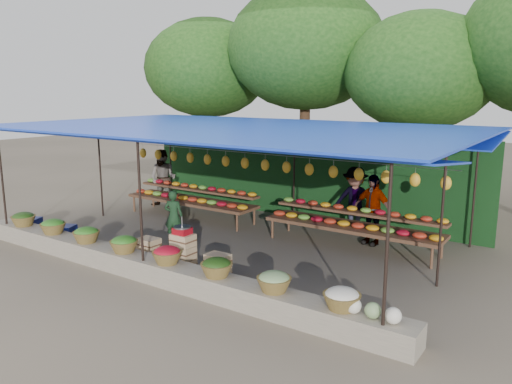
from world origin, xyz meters
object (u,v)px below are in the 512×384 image
Objects in this scene: blue_crate_front at (29,224)px; blue_crate_back at (63,232)px; weighing_scale at (182,230)px; vendor_seated at (174,216)px; crate_counter at (182,255)px.

blue_crate_front reaches higher than blue_crate_back.
vendor_seated is at bearing 138.61° from weighing_scale.
weighing_scale is 0.28× the size of vendor_seated.
crate_counter is 5.36m from blue_crate_front.
crate_counter is at bearing 180.00° from weighing_scale.
blue_crate_front is (-5.38, -0.08, -0.69)m from weighing_scale.
blue_crate_front is 1.01× the size of blue_crate_back.
crate_counter is 4.19× the size of blue_crate_back.
vendor_seated is at bearing 138.25° from crate_counter.
crate_counter is at bearing -21.74° from blue_crate_front.
vendor_seated reaches higher than blue_crate_back.
weighing_scale is 0.65× the size of blue_crate_back.
vendor_seated is at bearing -2.77° from blue_crate_front.
weighing_scale is (0.02, 0.00, 0.55)m from crate_counter.
vendor_seated is 4.16m from blue_crate_front.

